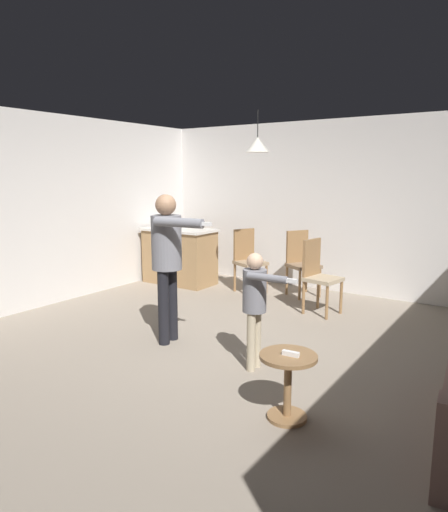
{
  "coord_description": "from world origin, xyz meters",
  "views": [
    {
      "loc": [
        2.56,
        -3.86,
        1.86
      ],
      "look_at": [
        -0.16,
        0.16,
        1.0
      ],
      "focal_mm": 32.44,
      "sensor_mm": 36.0,
      "label": 1
    }
  ],
  "objects": [
    {
      "name": "ground",
      "position": [
        0.0,
        0.0,
        0.0
      ],
      "size": [
        7.68,
        7.68,
        0.0
      ],
      "primitive_type": "plane",
      "color": "gray"
    },
    {
      "name": "wall_back",
      "position": [
        0.0,
        3.2,
        1.35
      ],
      "size": [
        6.4,
        0.1,
        2.7
      ],
      "primitive_type": "cube",
      "color": "silver",
      "rests_on": "ground"
    },
    {
      "name": "kitchen_counter",
      "position": [
        -2.45,
        2.18,
        0.48
      ],
      "size": [
        1.26,
        0.66,
        0.95
      ],
      "color": "#99754C",
      "rests_on": "ground"
    },
    {
      "name": "person_child",
      "position": [
        0.44,
        -0.19,
        0.71
      ],
      "size": [
        0.6,
        0.33,
        1.14
      ],
      "rotation": [
        0.0,
        0.0,
        -1.52
      ],
      "color": "tan",
      "rests_on": "ground"
    },
    {
      "name": "spare_remote_on_table",
      "position": [
        1.14,
        -0.87,
        0.54
      ],
      "size": [
        0.13,
        0.05,
        0.04
      ],
      "primitive_type": "cube",
      "rotation": [
        0.0,
        0.0,
        1.66
      ],
      "color": "white",
      "rests_on": "side_table_by_couch"
    },
    {
      "name": "dining_chair_near_wall",
      "position": [
        -0.39,
        2.62,
        0.55
      ],
      "size": [
        0.58,
        0.58,
        1.0
      ],
      "rotation": [
        0.0,
        0.0,
        4.16
      ],
      "color": "olive",
      "rests_on": "ground"
    },
    {
      "name": "ceiling_light_pendant",
      "position": [
        -0.62,
        1.64,
        2.25
      ],
      "size": [
        0.32,
        0.32,
        0.55
      ],
      "color": "silver"
    },
    {
      "name": "dining_chair_by_counter",
      "position": [
        -1.18,
        2.35,
        0.55
      ],
      "size": [
        0.56,
        0.56,
        1.0
      ],
      "rotation": [
        0.0,
        0.0,
        4.29
      ],
      "color": "olive",
      "rests_on": "ground"
    },
    {
      "name": "person_adult",
      "position": [
        -0.73,
        -0.09,
        1.02
      ],
      "size": [
        0.84,
        0.48,
        1.65
      ],
      "rotation": [
        0.0,
        0.0,
        -1.44
      ],
      "color": "black",
      "rests_on": "ground"
    },
    {
      "name": "side_table_by_couch",
      "position": [
        1.12,
        -0.86,
        0.33
      ],
      "size": [
        0.44,
        0.44,
        0.52
      ],
      "color": "olive",
      "rests_on": "ground"
    },
    {
      "name": "dining_chair_centre_back",
      "position": [
        0.21,
        1.89,
        0.55
      ],
      "size": [
        0.48,
        0.48,
        1.0
      ],
      "rotation": [
        0.0,
        0.0,
        4.55
      ],
      "color": "olive",
      "rests_on": "ground"
    },
    {
      "name": "wall_left",
      "position": [
        -3.2,
        0.0,
        1.35
      ],
      "size": [
        0.1,
        6.4,
        2.7
      ],
      "primitive_type": "cube",
      "color": "silver",
      "rests_on": "ground"
    }
  ]
}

